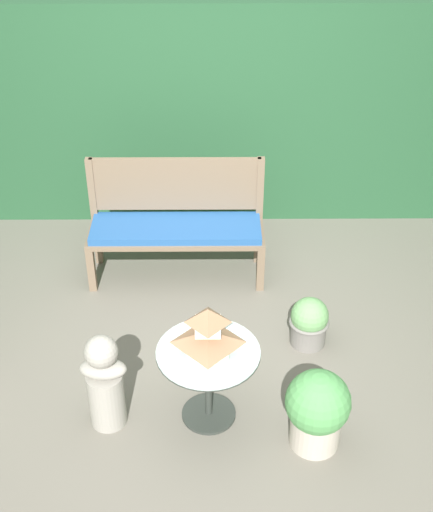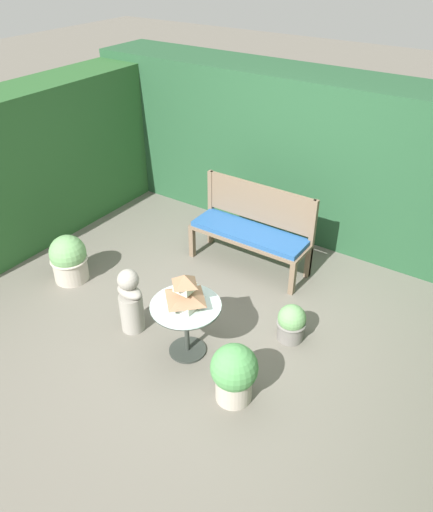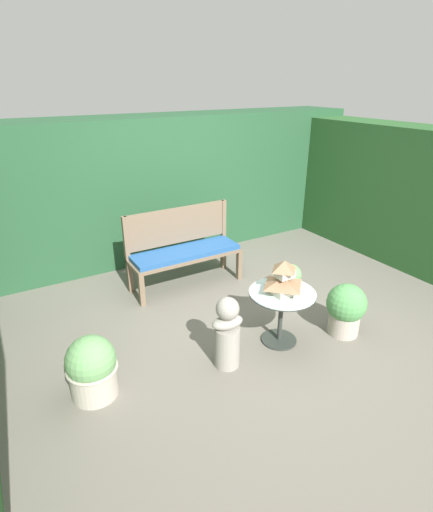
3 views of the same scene
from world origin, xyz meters
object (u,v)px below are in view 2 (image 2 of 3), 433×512
object	(u,v)px
potted_plant_bench_right	(234,373)
potted_plant_hedge_corner	(291,323)
garden_bench	(249,236)
garden_bust	(131,301)
potted_plant_patio_mid	(69,259)
pagoda_birdhouse	(185,292)
patio_table	(186,315)

from	to	relation	value
potted_plant_bench_right	potted_plant_hedge_corner	bearing A→B (deg)	86.10
garden_bench	garden_bust	distance (m)	1.64
garden_bench	potted_plant_patio_mid	world-z (taller)	potted_plant_patio_mid
garden_bust	potted_plant_bench_right	distance (m)	1.32
garden_bench	pagoda_birdhouse	world-z (taller)	pagoda_birdhouse
potted_plant_hedge_corner	potted_plant_patio_mid	xyz separation A→B (m)	(-2.52, -0.51, 0.08)
potted_plant_patio_mid	potted_plant_bench_right	bearing A→B (deg)	-9.76
patio_table	potted_plant_hedge_corner	distance (m)	1.04
garden_bench	pagoda_birdhouse	size ratio (longest dim) A/B	4.22
patio_table	pagoda_birdhouse	size ratio (longest dim) A/B	1.94
garden_bench	pagoda_birdhouse	bearing A→B (deg)	-80.37
garden_bench	potted_plant_patio_mid	size ratio (longest dim) A/B	2.54
pagoda_birdhouse	potted_plant_patio_mid	xyz separation A→B (m)	(-1.79, 0.20, -0.43)
patio_table	garden_bust	distance (m)	0.65
pagoda_birdhouse	potted_plant_hedge_corner	size ratio (longest dim) A/B	0.87
pagoda_birdhouse	garden_bust	distance (m)	0.74
potted_plant_bench_right	potted_plant_patio_mid	bearing A→B (deg)	170.24
pagoda_birdhouse	potted_plant_bench_right	xyz separation A→B (m)	(0.66, -0.23, -0.41)
potted_plant_patio_mid	garden_bench	bearing A→B (deg)	41.42
patio_table	pagoda_birdhouse	world-z (taller)	pagoda_birdhouse
garden_bust	potted_plant_hedge_corner	xyz separation A→B (m)	(1.37, 0.75, -0.15)
patio_table	garden_bust	xyz separation A→B (m)	(-0.64, -0.04, -0.10)
potted_plant_bench_right	patio_table	bearing A→B (deg)	161.14
garden_bench	potted_plant_hedge_corner	world-z (taller)	garden_bench
pagoda_birdhouse	garden_bench	bearing A→B (deg)	99.63
garden_bench	potted_plant_bench_right	world-z (taller)	potted_plant_bench_right
potted_plant_hedge_corner	potted_plant_bench_right	bearing A→B (deg)	-93.90
patio_table	garden_bench	bearing A→B (deg)	99.63
patio_table	pagoda_birdhouse	bearing A→B (deg)	-97.13
potted_plant_bench_right	potted_plant_patio_mid	size ratio (longest dim) A/B	1.00
garden_bust	potted_plant_patio_mid	size ratio (longest dim) A/B	1.27
garden_bust	patio_table	bearing A→B (deg)	8.21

